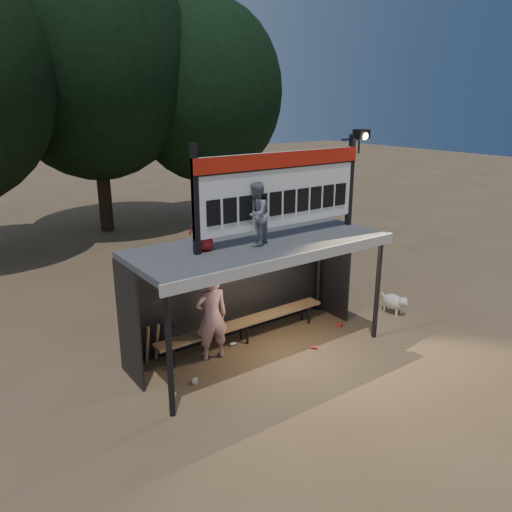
{
  "coord_description": "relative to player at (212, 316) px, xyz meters",
  "views": [
    {
      "loc": [
        -5.36,
        -7.33,
        4.88
      ],
      "look_at": [
        0.2,
        0.4,
        1.9
      ],
      "focal_mm": 35.0,
      "sensor_mm": 36.0,
      "label": 1
    }
  ],
  "objects": [
    {
      "name": "dugout_shelter",
      "position": [
        0.9,
        -0.1,
        0.95
      ],
      "size": [
        5.1,
        2.08,
        2.32
      ],
      "color": "#414143",
      "rests_on": "ground"
    },
    {
      "name": "dog",
      "position": [
        4.67,
        -0.66,
        -0.61
      ],
      "size": [
        0.36,
        0.81,
        0.49
      ],
      "color": "beige",
      "rests_on": "ground"
    },
    {
      "name": "tree_right",
      "position": [
        5.9,
        10.16,
        4.3
      ],
      "size": [
        6.08,
        6.08,
        8.72
      ],
      "color": "black",
      "rests_on": "ground"
    },
    {
      "name": "child_b",
      "position": [
        -0.25,
        -0.22,
        1.92
      ],
      "size": [
        0.52,
        0.38,
        0.98
      ],
      "primitive_type": "imported",
      "rotation": [
        0.0,
        0.0,
        2.99
      ],
      "color": "maroon",
      "rests_on": "dugout_shelter"
    },
    {
      "name": "scoreboard_assembly",
      "position": [
        1.46,
        -0.35,
        2.43
      ],
      "size": [
        4.1,
        0.27,
        1.99
      ],
      "color": "black",
      "rests_on": "dugout_shelter"
    },
    {
      "name": "litter",
      "position": [
        0.77,
        -0.34,
        -0.85
      ],
      "size": [
        4.02,
        1.2,
        0.08
      ],
      "color": "red",
      "rests_on": "ground"
    },
    {
      "name": "bats",
      "position": [
        -0.95,
        0.48,
        -0.46
      ],
      "size": [
        0.48,
        0.33,
        0.84
      ],
      "color": "#987347",
      "rests_on": "ground"
    },
    {
      "name": "child_a",
      "position": [
        0.72,
        -0.48,
        2.01
      ],
      "size": [
        0.72,
        0.7,
        1.17
      ],
      "primitive_type": "imported",
      "rotation": [
        0.0,
        0.0,
        3.79
      ],
      "color": "gray",
      "rests_on": "dugout_shelter"
    },
    {
      "name": "bench",
      "position": [
        0.9,
        0.21,
        -0.46
      ],
      "size": [
        4.0,
        0.35,
        0.48
      ],
      "color": "olive",
      "rests_on": "ground"
    },
    {
      "name": "player",
      "position": [
        0.0,
        0.0,
        0.0
      ],
      "size": [
        0.71,
        0.53,
        1.79
      ],
      "primitive_type": "imported",
      "rotation": [
        0.0,
        0.0,
        2.97
      ],
      "color": "silver",
      "rests_on": "ground"
    },
    {
      "name": "tree_mid",
      "position": [
        1.9,
        11.16,
        5.27
      ],
      "size": [
        7.22,
        7.22,
        10.36
      ],
      "color": "black",
      "rests_on": "ground"
    },
    {
      "name": "ground",
      "position": [
        0.9,
        -0.34,
        -0.89
      ],
      "size": [
        80.0,
        80.0,
        0.0
      ],
      "primitive_type": "plane",
      "color": "brown",
      "rests_on": "ground"
    }
  ]
}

